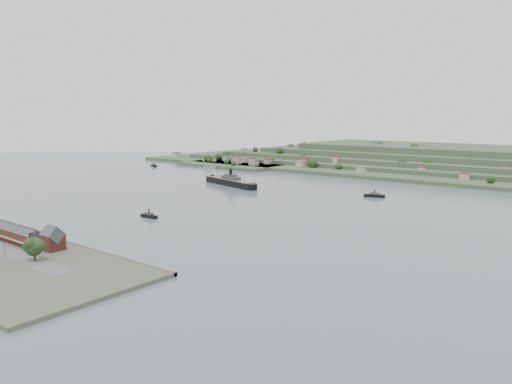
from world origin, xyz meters
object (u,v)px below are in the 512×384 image
Objects in this scene: tugboat at (149,216)px; terrace_row at (13,233)px; fig_tree at (34,246)px; steamship at (229,181)px; gabled_building at (53,239)px.

terrace_row is at bearing -91.95° from tugboat.
tugboat is 1.19× the size of fig_tree.
steamship is 297.27m from fig_tree.
terrace_row is 37.74m from gabled_building.
steamship is 6.04× the size of tugboat.
gabled_building reaches higher than terrace_row.
steamship is (-63.00, 262.19, -2.79)m from terrace_row.
terrace_row reaches higher than tugboat.
tugboat is (-34.13, 94.94, -6.56)m from gabled_building.
terrace_row is 3.74× the size of tugboat.
gabled_building is at bearing 124.93° from fig_tree.
fig_tree is (112.36, -275.16, 5.59)m from steamship.
terrace_row is 0.62× the size of steamship.
tugboat is 121.27m from fig_tree.
terrace_row is at bearing 165.28° from fig_tree.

